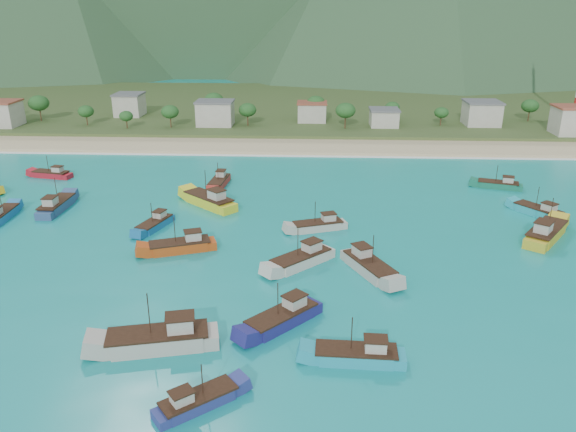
{
  "coord_description": "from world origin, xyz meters",
  "views": [
    {
      "loc": [
        -0.93,
        -70.89,
        36.95
      ],
      "look_at": [
        -5.08,
        18.0,
        3.0
      ],
      "focal_mm": 35.0,
      "sensor_mm": 36.0,
      "label": 1
    }
  ],
  "objects_px": {
    "boat_23": "(369,267)",
    "boat_16": "(546,234)",
    "boat_0": "(56,206)",
    "boat_21": "(319,226)",
    "boat_18": "(358,356)",
    "boat_7": "(210,201)",
    "boat_6": "(181,247)",
    "boat_25": "(539,212)",
    "boat_17": "(302,260)",
    "boat_27": "(1,216)",
    "boat_4": "(155,225)",
    "boat_15": "(197,402)",
    "boat_3": "(161,340)",
    "boat_2": "(499,185)",
    "boat_11": "(283,319)",
    "boat_5": "(219,183)",
    "boat_13": "(52,175)"
  },
  "relations": [
    {
      "from": "boat_15",
      "to": "boat_3",
      "type": "bearing_deg",
      "value": 173.82
    },
    {
      "from": "boat_6",
      "to": "boat_25",
      "type": "height_order",
      "value": "boat_6"
    },
    {
      "from": "boat_0",
      "to": "boat_11",
      "type": "distance_m",
      "value": 59.26
    },
    {
      "from": "boat_2",
      "to": "boat_18",
      "type": "bearing_deg",
      "value": 168.44
    },
    {
      "from": "boat_21",
      "to": "boat_18",
      "type": "bearing_deg",
      "value": 166.74
    },
    {
      "from": "boat_27",
      "to": "boat_17",
      "type": "bearing_deg",
      "value": -19.4
    },
    {
      "from": "boat_0",
      "to": "boat_13",
      "type": "bearing_deg",
      "value": 117.08
    },
    {
      "from": "boat_2",
      "to": "boat_16",
      "type": "height_order",
      "value": "boat_16"
    },
    {
      "from": "boat_15",
      "to": "boat_17",
      "type": "distance_m",
      "value": 33.59
    },
    {
      "from": "boat_23",
      "to": "boat_16",
      "type": "bearing_deg",
      "value": 176.7
    },
    {
      "from": "boat_4",
      "to": "boat_15",
      "type": "height_order",
      "value": "boat_4"
    },
    {
      "from": "boat_2",
      "to": "boat_15",
      "type": "bearing_deg",
      "value": 161.67
    },
    {
      "from": "boat_4",
      "to": "boat_6",
      "type": "height_order",
      "value": "boat_6"
    },
    {
      "from": "boat_4",
      "to": "boat_17",
      "type": "relative_size",
      "value": 0.92
    },
    {
      "from": "boat_11",
      "to": "boat_3",
      "type": "bearing_deg",
      "value": 66.0
    },
    {
      "from": "boat_7",
      "to": "boat_21",
      "type": "distance_m",
      "value": 23.85
    },
    {
      "from": "boat_7",
      "to": "boat_16",
      "type": "relative_size",
      "value": 0.96
    },
    {
      "from": "boat_2",
      "to": "boat_17",
      "type": "height_order",
      "value": "boat_17"
    },
    {
      "from": "boat_3",
      "to": "boat_21",
      "type": "distance_m",
      "value": 40.87
    },
    {
      "from": "boat_16",
      "to": "boat_18",
      "type": "bearing_deg",
      "value": -96.77
    },
    {
      "from": "boat_15",
      "to": "boat_27",
      "type": "relative_size",
      "value": 0.84
    },
    {
      "from": "boat_0",
      "to": "boat_23",
      "type": "relative_size",
      "value": 0.97
    },
    {
      "from": "boat_16",
      "to": "boat_23",
      "type": "distance_m",
      "value": 33.38
    },
    {
      "from": "boat_17",
      "to": "boat_7",
      "type": "bearing_deg",
      "value": -8.18
    },
    {
      "from": "boat_0",
      "to": "boat_5",
      "type": "bearing_deg",
      "value": 31.37
    },
    {
      "from": "boat_7",
      "to": "boat_25",
      "type": "distance_m",
      "value": 61.9
    },
    {
      "from": "boat_3",
      "to": "boat_5",
      "type": "distance_m",
      "value": 60.84
    },
    {
      "from": "boat_23",
      "to": "boat_27",
      "type": "bearing_deg",
      "value": -42.92
    },
    {
      "from": "boat_6",
      "to": "boat_16",
      "type": "distance_m",
      "value": 60.03
    },
    {
      "from": "boat_0",
      "to": "boat_18",
      "type": "height_order",
      "value": "boat_0"
    },
    {
      "from": "boat_4",
      "to": "boat_25",
      "type": "relative_size",
      "value": 0.97
    },
    {
      "from": "boat_6",
      "to": "boat_17",
      "type": "distance_m",
      "value": 19.67
    },
    {
      "from": "boat_21",
      "to": "boat_23",
      "type": "xyz_separation_m",
      "value": [
        7.19,
        -16.01,
        0.17
      ]
    },
    {
      "from": "boat_7",
      "to": "boat_23",
      "type": "relative_size",
      "value": 1.04
    },
    {
      "from": "boat_16",
      "to": "boat_25",
      "type": "height_order",
      "value": "boat_16"
    },
    {
      "from": "boat_4",
      "to": "boat_15",
      "type": "bearing_deg",
      "value": 128.11
    },
    {
      "from": "boat_6",
      "to": "boat_13",
      "type": "bearing_deg",
      "value": 25.33
    },
    {
      "from": "boat_5",
      "to": "boat_23",
      "type": "distance_m",
      "value": 49.26
    },
    {
      "from": "boat_3",
      "to": "boat_15",
      "type": "bearing_deg",
      "value": -160.49
    },
    {
      "from": "boat_16",
      "to": "boat_27",
      "type": "distance_m",
      "value": 95.46
    },
    {
      "from": "boat_15",
      "to": "boat_23",
      "type": "distance_m",
      "value": 35.93
    },
    {
      "from": "boat_0",
      "to": "boat_18",
      "type": "xyz_separation_m",
      "value": [
        53.8,
        -45.64,
        -0.1
      ]
    },
    {
      "from": "boat_4",
      "to": "boat_27",
      "type": "relative_size",
      "value": 0.94
    },
    {
      "from": "boat_3",
      "to": "boat_7",
      "type": "distance_m",
      "value": 47.82
    },
    {
      "from": "boat_16",
      "to": "boat_17",
      "type": "bearing_deg",
      "value": -127.4
    },
    {
      "from": "boat_2",
      "to": "boat_13",
      "type": "xyz_separation_m",
      "value": [
        -98.35,
        3.28,
        -0.01
      ]
    },
    {
      "from": "boat_7",
      "to": "boat_17",
      "type": "distance_m",
      "value": 31.29
    },
    {
      "from": "boat_15",
      "to": "boat_16",
      "type": "xyz_separation_m",
      "value": [
        49.75,
        43.89,
        0.43
      ]
    },
    {
      "from": "boat_0",
      "to": "boat_4",
      "type": "distance_m",
      "value": 22.52
    },
    {
      "from": "boat_6",
      "to": "boat_16",
      "type": "relative_size",
      "value": 0.9
    }
  ]
}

